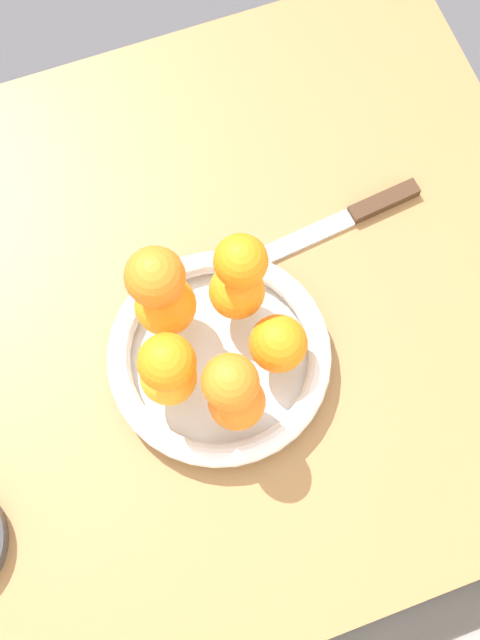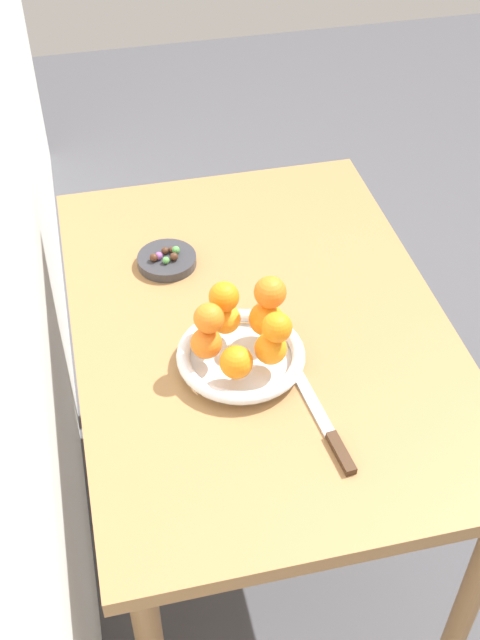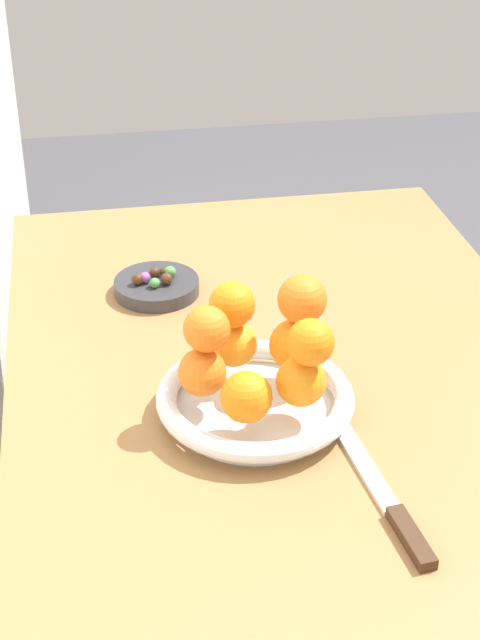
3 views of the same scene
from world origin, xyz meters
name	(u,v)px [view 1 (image 1 of 3)]	position (x,y,z in m)	size (l,w,h in m)	color
ground_plane	(166,451)	(0.00, 0.00, 0.00)	(6.00, 6.00, 0.00)	#4C4C51
dining_table	(120,363)	(0.00, 0.00, 0.65)	(1.10, 0.76, 0.74)	#9E7042
fruit_bowl	(219,356)	(-0.11, 0.07, 0.76)	(0.25, 0.25, 0.04)	silver
orange_0	(237,291)	(-0.15, 0.02, 0.81)	(0.06, 0.06, 0.06)	orange
orange_1	(165,305)	(-0.07, 0.01, 0.81)	(0.07, 0.07, 0.07)	orange
orange_2	(169,377)	(-0.05, 0.08, 0.81)	(0.06, 0.06, 0.06)	orange
orange_3	(237,401)	(-0.11, 0.13, 0.81)	(0.06, 0.06, 0.06)	orange
orange_4	(278,344)	(-0.17, 0.09, 0.81)	(0.06, 0.06, 0.06)	orange
orange_5	(241,261)	(-0.16, 0.01, 0.87)	(0.06, 0.06, 0.06)	orange
orange_6	(230,382)	(-0.10, 0.12, 0.87)	(0.06, 0.06, 0.06)	orange
orange_7	(167,362)	(-0.05, 0.09, 0.87)	(0.06, 0.06, 0.06)	orange
orange_8	(155,277)	(-0.07, 0.00, 0.88)	(0.06, 0.06, 0.06)	orange
knife	(339,222)	(-0.30, -0.05, 0.75)	(0.26, 0.05, 0.01)	#3F2819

